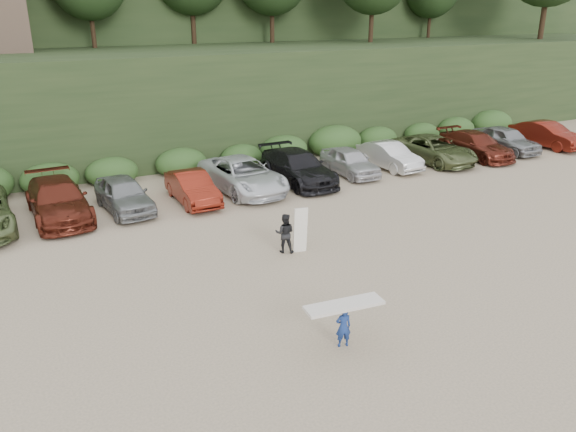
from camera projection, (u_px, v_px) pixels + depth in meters
ground at (375, 271)px, 18.83m from camera, size 120.00×120.00×0.00m
parked_cars at (275, 172)px, 27.51m from camera, size 39.54×5.95×1.59m
child_surfer at (344, 317)px, 14.39m from camera, size 2.13×0.80×1.25m
adult_surfer at (286, 233)px, 20.08m from camera, size 1.18×0.90×1.72m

